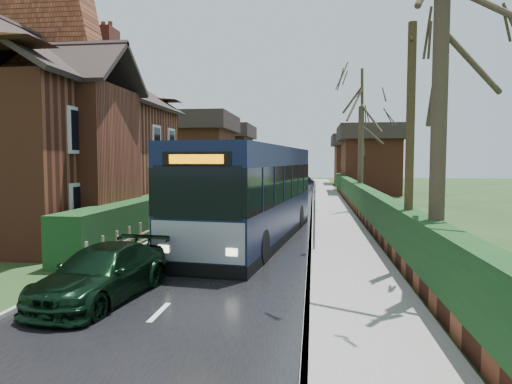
# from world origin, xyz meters

# --- Properties ---
(ground) EXTENTS (140.00, 140.00, 0.00)m
(ground) POSITION_xyz_m (0.00, 0.00, 0.00)
(ground) COLOR #2E4C20
(ground) RESTS_ON ground
(road) EXTENTS (6.00, 100.00, 0.02)m
(road) POSITION_xyz_m (0.00, 10.00, 0.01)
(road) COLOR black
(road) RESTS_ON ground
(pavement) EXTENTS (2.50, 100.00, 0.14)m
(pavement) POSITION_xyz_m (4.25, 10.00, 0.07)
(pavement) COLOR slate
(pavement) RESTS_ON ground
(kerb_right) EXTENTS (0.12, 100.00, 0.14)m
(kerb_right) POSITION_xyz_m (3.05, 10.00, 0.07)
(kerb_right) COLOR gray
(kerb_right) RESTS_ON ground
(kerb_left) EXTENTS (0.12, 100.00, 0.10)m
(kerb_left) POSITION_xyz_m (-3.05, 10.00, 0.05)
(kerb_left) COLOR gray
(kerb_left) RESTS_ON ground
(front_hedge) EXTENTS (1.20, 16.00, 1.60)m
(front_hedge) POSITION_xyz_m (-3.90, 5.00, 0.80)
(front_hedge) COLOR black
(front_hedge) RESTS_ON ground
(picket_fence) EXTENTS (0.10, 16.00, 0.90)m
(picket_fence) POSITION_xyz_m (-3.15, 5.00, 0.45)
(picket_fence) COLOR gray
(picket_fence) RESTS_ON ground
(right_wall_hedge) EXTENTS (0.60, 50.00, 1.80)m
(right_wall_hedge) POSITION_xyz_m (5.80, 10.00, 1.02)
(right_wall_hedge) COLOR brown
(right_wall_hedge) RESTS_ON ground
(brick_house) EXTENTS (9.30, 14.60, 10.30)m
(brick_house) POSITION_xyz_m (-8.73, 4.78, 4.38)
(brick_house) COLOR brown
(brick_house) RESTS_ON ground
(bus) EXTENTS (4.18, 12.44, 3.71)m
(bus) POSITION_xyz_m (0.80, 2.80, 1.84)
(bus) COLOR black
(bus) RESTS_ON ground
(car_silver) EXTENTS (2.11, 4.51, 1.49)m
(car_silver) POSITION_xyz_m (-2.80, 6.04, 0.75)
(car_silver) COLOR silver
(car_silver) RESTS_ON ground
(car_green) EXTENTS (2.20, 4.35, 1.21)m
(car_green) POSITION_xyz_m (-1.60, -5.24, 0.61)
(car_green) COLOR black
(car_green) RESTS_ON ground
(car_distant) EXTENTS (2.55, 4.37, 1.36)m
(car_distant) POSITION_xyz_m (2.00, 36.57, 0.68)
(car_distant) COLOR black
(car_distant) RESTS_ON ground
(bus_stop_sign) EXTENTS (0.09, 0.37, 2.47)m
(bus_stop_sign) POSITION_xyz_m (3.20, 0.68, 1.63)
(bus_stop_sign) COLOR slate
(bus_stop_sign) RESTS_ON ground
(telegraph_pole) EXTENTS (0.39, 0.86, 6.93)m
(telegraph_pole) POSITION_xyz_m (5.80, -1.86, 3.51)
(telegraph_pole) COLOR #302615
(telegraph_pole) RESTS_ON ground
(tree_right_far) EXTENTS (4.76, 4.76, 9.20)m
(tree_right_far) POSITION_xyz_m (6.00, 13.43, 6.87)
(tree_right_far) COLOR #362B1F
(tree_right_far) RESTS_ON ground
(tree_house_side) EXTENTS (4.47, 4.47, 10.17)m
(tree_house_side) POSITION_xyz_m (-11.36, 11.34, 7.59)
(tree_house_side) COLOR #3A2B22
(tree_house_side) RESTS_ON ground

